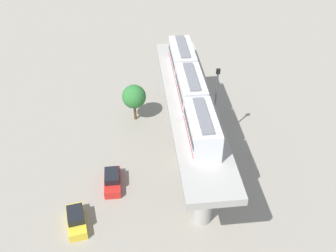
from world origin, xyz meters
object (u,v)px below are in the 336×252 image
object	(u,v)px
parked_car_red	(112,180)
signal_post	(215,105)
parked_car_yellow	(76,220)
tree_near_viaduct	(134,97)
train	(191,89)

from	to	relation	value
parked_car_red	signal_post	distance (m)	14.93
parked_car_yellow	tree_near_viaduct	distance (m)	18.99
tree_near_viaduct	signal_post	bearing A→B (deg)	-33.67
tree_near_viaduct	signal_post	size ratio (longest dim) A/B	0.48
train	parked_car_red	distance (m)	13.56
train	tree_near_viaduct	world-z (taller)	train
train	parked_car_red	size ratio (longest dim) A/B	4.88
parked_car_red	tree_near_viaduct	bearing A→B (deg)	75.76
parked_car_red	signal_post	size ratio (longest dim) A/B	0.38
parked_car_red	signal_post	bearing A→B (deg)	25.12
parked_car_red	tree_near_viaduct	distance (m)	13.03
parked_car_yellow	signal_post	distance (m)	20.44
parked_car_yellow	signal_post	world-z (taller)	signal_post
tree_near_viaduct	parked_car_yellow	bearing A→B (deg)	-111.16
train	tree_near_viaduct	size ratio (longest dim) A/B	3.86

